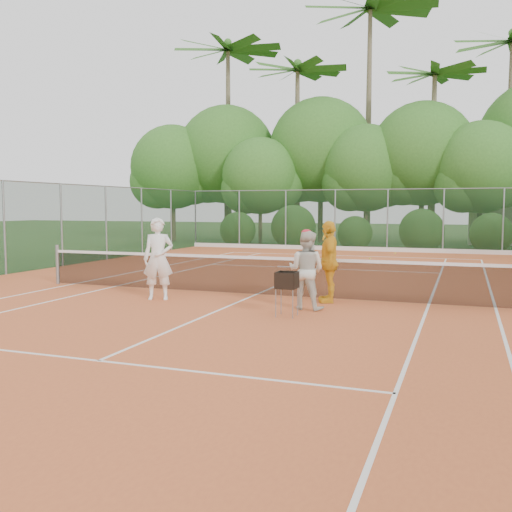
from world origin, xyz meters
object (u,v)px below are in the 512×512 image
Objects in this scene: player_white at (158,259)px; player_yellow at (329,262)px; player_center_grp at (306,270)px; ball_hopper at (287,281)px.

player_white is 1.03× the size of player_yellow.
player_center_grp is at bearing -21.78° from player_white.
player_white is 3.59m from player_center_grp.
player_yellow reaches higher than player_center_grp.
ball_hopper is (3.44, -0.95, -0.25)m from player_white.
player_white is at bearing -92.63° from player_yellow.
player_yellow is at bearing -6.68° from player_white.
player_white is 2.15× the size of ball_hopper.
player_center_grp is 0.92× the size of player_yellow.
player_white reaches higher than player_center_grp.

